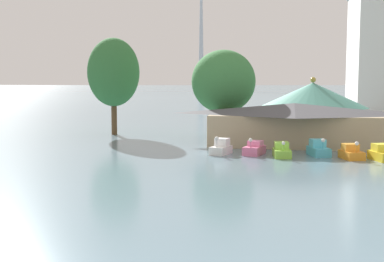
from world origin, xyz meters
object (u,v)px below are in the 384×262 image
pedal_boat_yellow (383,154)px  pedal_boat_lime (282,151)px  pedal_boat_orange (351,153)px  distant_broadcast_tower (201,3)px  pedal_boat_white (221,148)px  boathouse (294,123)px  pedal_boat_cyan (318,149)px  green_roof_pavilion (313,105)px  shoreline_tree_mid (223,82)px  pedal_boat_pink (254,149)px  shoreline_tree_tall_left (114,72)px

pedal_boat_yellow → pedal_boat_lime: bearing=-111.0°
pedal_boat_orange → distant_broadcast_tower: distant_broadcast_tower is taller
pedal_boat_yellow → pedal_boat_white: bearing=-112.6°
boathouse → distant_broadcast_tower: distant_broadcast_tower is taller
pedal_boat_yellow → boathouse: size_ratio=0.16×
pedal_boat_cyan → boathouse: boathouse is taller
pedal_boat_orange → green_roof_pavilion: size_ratio=0.20×
pedal_boat_orange → shoreline_tree_mid: bearing=-155.7°
pedal_boat_pink → green_roof_pavilion: 19.64m
pedal_boat_white → pedal_boat_yellow: pedal_boat_white is taller
pedal_boat_lime → distant_broadcast_tower: (-67.59, 361.45, 70.20)m
pedal_boat_lime → boathouse: size_ratio=0.15×
pedal_boat_lime → shoreline_tree_tall_left: shoreline_tree_tall_left is taller
pedal_boat_white → boathouse: bearing=155.7°
pedal_boat_orange → pedal_boat_yellow: bearing=65.1°
distant_broadcast_tower → boathouse: bearing=-79.0°
pedal_boat_cyan → distant_broadcast_tower: distant_broadcast_tower is taller
pedal_boat_cyan → pedal_boat_yellow: 5.66m
pedal_boat_cyan → shoreline_tree_mid: bearing=-156.5°
pedal_boat_yellow → green_roof_pavilion: green_roof_pavilion is taller
distant_broadcast_tower → pedal_boat_yellow: bearing=-78.1°
shoreline_tree_tall_left → green_roof_pavilion: bearing=8.1°
pedal_boat_white → pedal_boat_lime: 5.70m
pedal_boat_lime → pedal_boat_cyan: 3.61m
pedal_boat_white → shoreline_tree_mid: size_ratio=0.26×
pedal_boat_white → pedal_boat_pink: (3.12, 0.38, -0.07)m
shoreline_tree_mid → pedal_boat_orange: bearing=-47.6°
boathouse → pedal_boat_lime: bearing=-98.0°
pedal_boat_white → shoreline_tree_tall_left: shoreline_tree_tall_left is taller
green_roof_pavilion → shoreline_tree_tall_left: shoreline_tree_tall_left is taller
boathouse → pedal_boat_yellow: bearing=-50.8°
pedal_boat_white → pedal_boat_cyan: bearing=110.4°
pedal_boat_orange → pedal_boat_lime: bearing=-109.2°
pedal_boat_pink → pedal_boat_yellow: (11.27, -1.50, 0.04)m
pedal_boat_yellow → shoreline_tree_mid: bearing=-151.1°
pedal_boat_pink → pedal_boat_yellow: 11.37m
pedal_boat_cyan → pedal_boat_orange: size_ratio=1.11×
pedal_boat_lime → boathouse: 9.02m
pedal_boat_lime → distant_broadcast_tower: distant_broadcast_tower is taller
boathouse → shoreline_tree_mid: (-8.36, 5.61, 4.49)m
green_roof_pavilion → pedal_boat_pink: bearing=-108.8°
distant_broadcast_tower → shoreline_tree_mid: bearing=-80.1°
pedal_boat_cyan → distant_broadcast_tower: (-70.95, 360.11, 70.13)m
pedal_boat_white → pedal_boat_lime: size_ratio=0.94×
pedal_boat_lime → distant_broadcast_tower: bearing=-176.3°
pedal_boat_yellow → boathouse: bearing=-158.9°
pedal_boat_white → pedal_boat_cyan: pedal_boat_white is taller
boathouse → pedal_boat_cyan: bearing=-74.0°
pedal_boat_orange → boathouse: size_ratio=0.15×
pedal_boat_white → pedal_boat_yellow: bearing=101.8°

